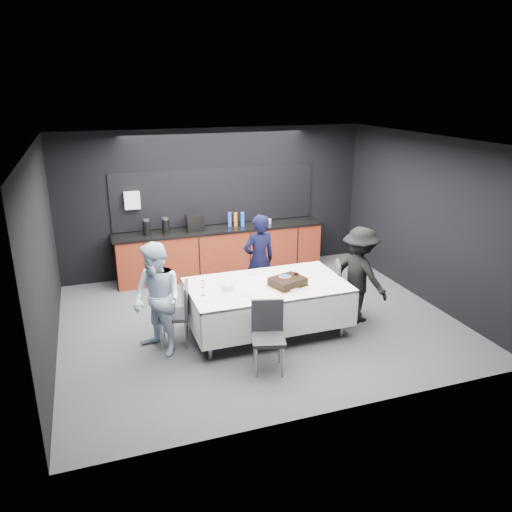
# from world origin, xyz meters

# --- Properties ---
(ground) EXTENTS (6.00, 6.00, 0.00)m
(ground) POSITION_xyz_m (0.00, 0.00, 0.00)
(ground) COLOR #47474D
(ground) RESTS_ON ground
(room_shell) EXTENTS (6.04, 5.04, 2.82)m
(room_shell) POSITION_xyz_m (0.00, 0.00, 1.86)
(room_shell) COLOR white
(room_shell) RESTS_ON ground
(kitchenette) EXTENTS (4.10, 0.64, 2.05)m
(kitchenette) POSITION_xyz_m (-0.02, 2.22, 0.54)
(kitchenette) COLOR maroon
(kitchenette) RESTS_ON ground
(party_table) EXTENTS (2.32, 1.32, 0.78)m
(party_table) POSITION_xyz_m (0.00, -0.40, 0.64)
(party_table) COLOR #99999E
(party_table) RESTS_ON ground
(cake_assembly) EXTENTS (0.60, 0.55, 0.16)m
(cake_assembly) POSITION_xyz_m (0.26, -0.57, 0.84)
(cake_assembly) COLOR gold
(cake_assembly) RESTS_ON party_table
(plate_stack) EXTENTS (0.19, 0.19, 0.10)m
(plate_stack) POSITION_xyz_m (-0.62, -0.43, 0.83)
(plate_stack) COLOR white
(plate_stack) RESTS_ON party_table
(loose_plate_near) EXTENTS (0.21, 0.21, 0.01)m
(loose_plate_near) POSITION_xyz_m (-0.38, -0.67, 0.78)
(loose_plate_near) COLOR white
(loose_plate_near) RESTS_ON party_table
(loose_plate_right_a) EXTENTS (0.20, 0.20, 0.01)m
(loose_plate_right_a) POSITION_xyz_m (0.75, -0.29, 0.78)
(loose_plate_right_a) COLOR white
(loose_plate_right_a) RESTS_ON party_table
(loose_plate_right_b) EXTENTS (0.20, 0.20, 0.01)m
(loose_plate_right_b) POSITION_xyz_m (0.80, -0.76, 0.78)
(loose_plate_right_b) COLOR white
(loose_plate_right_b) RESTS_ON party_table
(loose_plate_far) EXTENTS (0.19, 0.19, 0.01)m
(loose_plate_far) POSITION_xyz_m (-0.07, 0.08, 0.78)
(loose_plate_far) COLOR white
(loose_plate_far) RESTS_ON party_table
(fork_pile) EXTENTS (0.15, 0.10, 0.02)m
(fork_pile) POSITION_xyz_m (0.28, -0.76, 0.79)
(fork_pile) COLOR white
(fork_pile) RESTS_ON party_table
(champagne_flute) EXTENTS (0.06, 0.06, 0.22)m
(champagne_flute) POSITION_xyz_m (-0.99, -0.52, 0.94)
(champagne_flute) COLOR white
(champagne_flute) RESTS_ON party_table
(chair_left) EXTENTS (0.51, 0.51, 0.92)m
(chair_left) POSITION_xyz_m (-1.31, -0.34, 0.53)
(chair_left) COLOR #2C2C31
(chair_left) RESTS_ON ground
(chair_right) EXTENTS (0.55, 0.55, 0.92)m
(chair_right) POSITION_xyz_m (1.33, -0.33, 0.53)
(chair_right) COLOR #2C2C31
(chair_right) RESTS_ON ground
(chair_near) EXTENTS (0.52, 0.52, 0.92)m
(chair_near) POSITION_xyz_m (-0.33, -1.34, 0.53)
(chair_near) COLOR #2C2C31
(chair_near) RESTS_ON ground
(person_center) EXTENTS (0.63, 0.46, 1.58)m
(person_center) POSITION_xyz_m (0.22, 0.57, 0.79)
(person_center) COLOR black
(person_center) RESTS_ON ground
(person_left) EXTENTS (0.91, 0.97, 1.59)m
(person_left) POSITION_xyz_m (-1.62, -0.48, 0.79)
(person_left) COLOR silver
(person_left) RESTS_ON ground
(person_right) EXTENTS (0.88, 1.12, 1.52)m
(person_right) POSITION_xyz_m (1.50, -0.48, 0.76)
(person_right) COLOR black
(person_right) RESTS_ON ground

